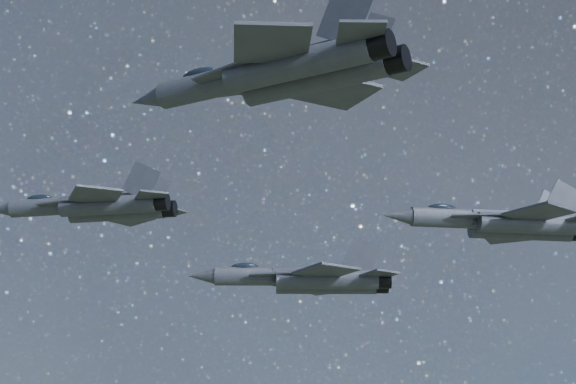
# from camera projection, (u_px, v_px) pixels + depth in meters

# --- Properties ---
(jet_lead) EXTENTS (15.28, 10.84, 3.88)m
(jet_lead) POSITION_uv_depth(u_px,v_px,m) (98.00, 206.00, 71.69)
(jet_lead) COLOR #383C47
(jet_left) EXTENTS (18.88, 13.08, 4.74)m
(jet_left) POSITION_uv_depth(u_px,v_px,m) (310.00, 279.00, 85.12)
(jet_left) COLOR #383C47
(jet_right) EXTENTS (17.06, 11.35, 4.33)m
(jet_right) POSITION_uv_depth(u_px,v_px,m) (284.00, 72.00, 50.11)
(jet_right) COLOR #383C47
(jet_slot) EXTENTS (16.36, 11.04, 4.12)m
(jet_slot) POSITION_uv_depth(u_px,v_px,m) (508.00, 223.00, 70.65)
(jet_slot) COLOR #383C47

